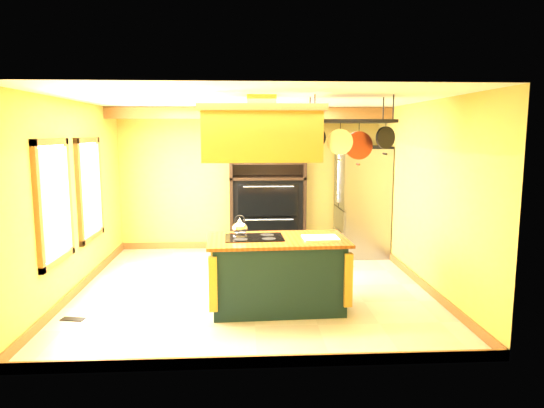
{
  "coord_description": "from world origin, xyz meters",
  "views": [
    {
      "loc": [
        -0.11,
        -6.89,
        2.24
      ],
      "look_at": [
        0.3,
        0.3,
        1.19
      ],
      "focal_mm": 32.0,
      "sensor_mm": 36.0,
      "label": 1
    }
  ],
  "objects": [
    {
      "name": "wall_front",
      "position": [
        0.0,
        -2.5,
        1.35
      ],
      "size": [
        5.0,
        0.02,
        2.7
      ],
      "primitive_type": "cube",
      "color": "gold",
      "rests_on": "floor"
    },
    {
      "name": "window_far",
      "position": [
        -2.47,
        0.6,
        1.4
      ],
      "size": [
        0.06,
        1.06,
        1.56
      ],
      "color": "olive",
      "rests_on": "wall_left"
    },
    {
      "name": "refrigerator",
      "position": [
        2.06,
        1.9,
        0.96
      ],
      "size": [
        0.85,
        1.01,
        1.97
      ],
      "color": "gray",
      "rests_on": "floor"
    },
    {
      "name": "ceiling_beam",
      "position": [
        0.0,
        1.7,
        2.59
      ],
      "size": [
        5.0,
        0.15,
        0.2
      ],
      "primitive_type": "cube",
      "color": "olive",
      "rests_on": "ceiling"
    },
    {
      "name": "wall_back",
      "position": [
        0.0,
        2.5,
        1.35
      ],
      "size": [
        5.0,
        0.02,
        2.7
      ],
      "primitive_type": "cube",
      "color": "gold",
      "rests_on": "floor"
    },
    {
      "name": "kitchen_island",
      "position": [
        0.3,
        -0.87,
        0.47
      ],
      "size": [
        1.8,
        1.05,
        1.11
      ],
      "rotation": [
        0.0,
        0.0,
        0.04
      ],
      "color": "black",
      "rests_on": "floor"
    },
    {
      "name": "hutch",
      "position": [
        0.32,
        2.23,
        0.95
      ],
      "size": [
        1.41,
        0.64,
        2.5
      ],
      "color": "black",
      "rests_on": "floor"
    },
    {
      "name": "wall_right",
      "position": [
        2.5,
        0.0,
        1.35
      ],
      "size": [
        0.02,
        5.0,
        2.7
      ],
      "primitive_type": "cube",
      "color": "gold",
      "rests_on": "floor"
    },
    {
      "name": "wall_left",
      "position": [
        -2.5,
        0.0,
        1.35
      ],
      "size": [
        0.02,
        5.0,
        2.7
      ],
      "primitive_type": "cube",
      "color": "gold",
      "rests_on": "floor"
    },
    {
      "name": "pot_rack",
      "position": [
        1.21,
        -0.87,
        2.3
      ],
      "size": [
        1.11,
        0.53,
        0.79
      ],
      "color": "black",
      "rests_on": "ceiling"
    },
    {
      "name": "range_hood",
      "position": [
        0.1,
        -0.87,
        2.26
      ],
      "size": [
        1.51,
        0.85,
        0.8
      ],
      "color": "#B28A2C",
      "rests_on": "ceiling"
    },
    {
      "name": "window_near",
      "position": [
        -2.47,
        -0.8,
        1.4
      ],
      "size": [
        0.06,
        1.06,
        1.56
      ],
      "color": "olive",
      "rests_on": "wall_left"
    },
    {
      "name": "floor_register",
      "position": [
        -2.21,
        -1.14,
        0.01
      ],
      "size": [
        0.3,
        0.17,
        0.01
      ],
      "primitive_type": "cube",
      "rotation": [
        0.0,
        0.0,
        -0.19
      ],
      "color": "black",
      "rests_on": "floor"
    },
    {
      "name": "ceiling",
      "position": [
        0.0,
        0.0,
        2.7
      ],
      "size": [
        5.0,
        5.0,
        0.0
      ],
      "primitive_type": "plane",
      "rotation": [
        3.14,
        0.0,
        0.0
      ],
      "color": "white",
      "rests_on": "wall_back"
    },
    {
      "name": "floor",
      "position": [
        0.0,
        0.0,
        0.0
      ],
      "size": [
        5.0,
        5.0,
        0.0
      ],
      "primitive_type": "plane",
      "color": "beige",
      "rests_on": "ground"
    }
  ]
}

